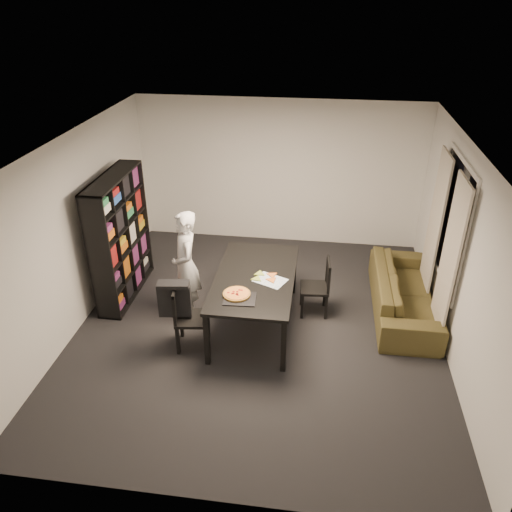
# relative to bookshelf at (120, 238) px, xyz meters

# --- Properties ---
(room) EXTENTS (5.01, 5.51, 2.61)m
(room) POSITION_rel_bookshelf_xyz_m (2.16, -0.60, 0.35)
(room) COLOR black
(room) RESTS_ON ground
(window_pane) EXTENTS (0.02, 1.40, 1.60)m
(window_pane) POSITION_rel_bookshelf_xyz_m (4.64, -0.00, 0.55)
(window_pane) COLOR black
(window_pane) RESTS_ON room
(window_frame) EXTENTS (0.03, 1.52, 1.72)m
(window_frame) POSITION_rel_bookshelf_xyz_m (4.64, -0.00, 0.55)
(window_frame) COLOR white
(window_frame) RESTS_ON room
(curtain_left) EXTENTS (0.03, 0.70, 2.25)m
(curtain_left) POSITION_rel_bookshelf_xyz_m (4.56, -0.52, 0.20)
(curtain_left) COLOR beige
(curtain_left) RESTS_ON room
(curtain_right) EXTENTS (0.03, 0.70, 2.25)m
(curtain_right) POSITION_rel_bookshelf_xyz_m (4.56, 0.52, 0.20)
(curtain_right) COLOR beige
(curtain_right) RESTS_ON room
(bookshelf) EXTENTS (0.35, 1.50, 1.90)m
(bookshelf) POSITION_rel_bookshelf_xyz_m (0.00, 0.00, 0.00)
(bookshelf) COLOR black
(bookshelf) RESTS_ON room
(dining_table) EXTENTS (1.06, 1.91, 0.80)m
(dining_table) POSITION_rel_bookshelf_xyz_m (2.10, -0.56, -0.22)
(dining_table) COLOR black
(dining_table) RESTS_ON room
(chair_left) EXTENTS (0.47, 0.47, 0.91)m
(chair_left) POSITION_rel_bookshelf_xyz_m (1.26, -1.14, -0.43)
(chair_left) COLOR black
(chair_left) RESTS_ON room
(chair_right) EXTENTS (0.43, 0.43, 0.86)m
(chair_right) POSITION_rel_bookshelf_xyz_m (2.98, -0.13, -0.46)
(chair_right) COLOR black
(chair_right) RESTS_ON room
(draped_jacket) EXTENTS (0.43, 0.23, 0.50)m
(draped_jacket) POSITION_rel_bookshelf_xyz_m (1.14, -1.16, -0.20)
(draped_jacket) COLOR black
(draped_jacket) RESTS_ON chair_left
(person) EXTENTS (0.59, 0.69, 1.60)m
(person) POSITION_rel_bookshelf_xyz_m (1.10, -0.41, -0.15)
(person) COLOR silver
(person) RESTS_ON room
(baking_tray) EXTENTS (0.42, 0.34, 0.01)m
(baking_tray) POSITION_rel_bookshelf_xyz_m (1.98, -1.14, -0.15)
(baking_tray) COLOR black
(baking_tray) RESTS_ON dining_table
(pepperoni_pizza) EXTENTS (0.35, 0.35, 0.03)m
(pepperoni_pizza) POSITION_rel_bookshelf_xyz_m (1.93, -1.07, -0.13)
(pepperoni_pizza) COLOR olive
(pepperoni_pizza) RESTS_ON dining_table
(kitchen_towel) EXTENTS (0.49, 0.44, 0.01)m
(kitchen_towel) POSITION_rel_bookshelf_xyz_m (2.31, -0.65, -0.15)
(kitchen_towel) COLOR white
(kitchen_towel) RESTS_ON dining_table
(pizza_slices) EXTENTS (0.39, 0.33, 0.01)m
(pizza_slices) POSITION_rel_bookshelf_xyz_m (2.23, -0.59, -0.14)
(pizza_slices) COLOR gold
(pizza_slices) RESTS_ON dining_table
(sofa) EXTENTS (0.84, 2.14, 0.63)m
(sofa) POSITION_rel_bookshelf_xyz_m (4.19, 0.07, -0.64)
(sofa) COLOR #383516
(sofa) RESTS_ON room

